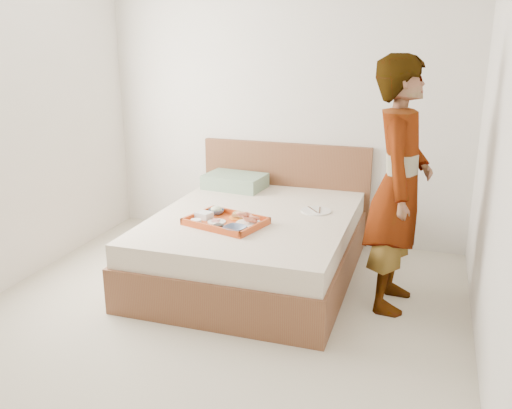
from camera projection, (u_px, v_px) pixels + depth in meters
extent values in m
cube|color=#BCB59F|center=(204.00, 331.00, 3.74)|extent=(3.50, 4.00, 0.01)
cube|color=silver|center=(284.00, 106.00, 5.17)|extent=(3.50, 0.01, 2.60)
cube|color=silver|center=(508.00, 162.00, 2.84)|extent=(0.01, 4.00, 2.60)
cube|color=brown|center=(254.00, 245.00, 4.56)|extent=(1.65, 2.00, 0.53)
cube|color=brown|center=(285.00, 191.00, 5.38)|extent=(1.65, 0.06, 0.95)
cube|color=gray|center=(235.00, 181.00, 5.25)|extent=(0.59, 0.44, 0.13)
cube|color=#C3491A|center=(226.00, 221.00, 4.24)|extent=(0.66, 0.55, 0.05)
cylinder|color=white|center=(248.00, 223.00, 4.20)|extent=(0.24, 0.24, 0.01)
imported|color=#131C41|center=(235.00, 229.00, 4.04)|extent=(0.20, 0.20, 0.04)
cylinder|color=black|center=(219.00, 227.00, 4.09)|extent=(0.10, 0.10, 0.03)
cylinder|color=white|center=(217.00, 222.00, 4.24)|extent=(0.17, 0.17, 0.01)
cylinder|color=orange|center=(238.00, 218.00, 4.33)|extent=(0.17, 0.17, 0.01)
imported|color=#131C41|center=(216.00, 212.00, 4.44)|extent=(0.15, 0.15, 0.04)
cube|color=silver|center=(204.00, 215.00, 4.33)|extent=(0.14, 0.13, 0.05)
cylinder|color=white|center=(196.00, 221.00, 4.22)|extent=(0.10, 0.10, 0.03)
cylinder|color=white|center=(316.00, 211.00, 4.55)|extent=(0.32, 0.32, 0.01)
imported|color=beige|center=(399.00, 186.00, 3.87)|extent=(0.47, 0.69, 1.82)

